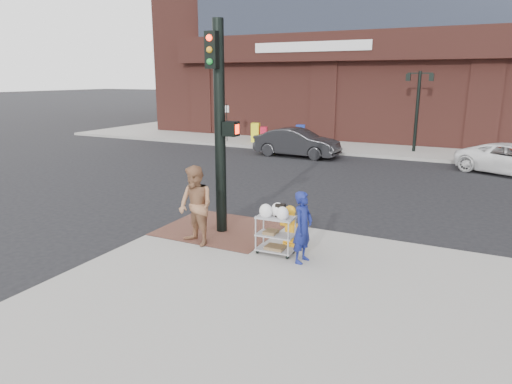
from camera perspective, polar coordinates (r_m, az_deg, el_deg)
The scene contains 13 objects.
ground at distance 10.60m, azimuth -4.14°, elevation -7.28°, with size 220.00×220.00×0.00m, color black.
brick_curb_ramp at distance 11.56m, azimuth -4.47°, elevation -4.60°, with size 2.80×2.40×0.01m, color #552E28.
lamp_post at distance 24.70m, azimuth 19.55°, elevation 10.49°, with size 1.32×0.22×4.00m.
parking_sign at distance 27.23m, azimuth -3.67°, elevation 8.64°, with size 0.05×0.05×2.20m, color black.
traffic_signal_pole at distance 10.83m, azimuth -4.52°, elevation 8.63°, with size 0.61×0.51×5.00m.
woman_blue at distance 9.37m, azimuth 5.87°, elevation -4.40°, with size 0.55×0.36×1.50m, color navy.
pedestrian_tan at distance 10.32m, azimuth -7.55°, elevation -1.75°, with size 0.88×0.69×1.82m, color #976747.
sedan_dark at distance 22.91m, azimuth 5.15°, elevation 6.18°, with size 1.48×4.25×1.40m, color black.
utility_cart at distance 9.82m, azimuth 2.45°, elevation -4.93°, with size 0.83×0.48×1.12m.
fire_hydrant at distance 10.30m, azimuth 4.25°, elevation -4.18°, with size 0.44×0.31×0.95m.
newsbox_red at distance 26.80m, azimuth 0.97°, elevation 7.19°, with size 0.38×0.35×0.91m, color red.
newsbox_yellow at distance 26.99m, azimuth -0.06°, elevation 7.45°, with size 0.46×0.42×1.11m, color yellow.
newsbox_blue at distance 25.72m, azimuth 5.55°, elevation 7.09°, with size 0.48×0.43×1.14m, color #18329E.
Camera 1 is at (5.04, -8.48, 3.87)m, focal length 32.00 mm.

